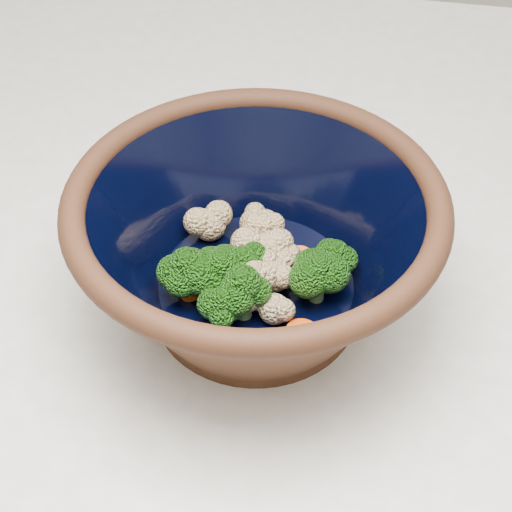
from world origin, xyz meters
TOP-DOWN VIEW (x-y plane):
  - counter at (0.00, 0.00)m, footprint 1.20×1.20m
  - mixing_bowl at (-0.07, -0.04)m, footprint 0.30×0.30m
  - vegetable_pile at (-0.07, -0.05)m, footprint 0.16×0.15m

SIDE VIEW (x-z plane):
  - counter at x=0.00m, z-range 0.00..0.90m
  - vegetable_pile at x=-0.07m, z-range 0.93..0.98m
  - mixing_bowl at x=-0.07m, z-range 0.91..1.04m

